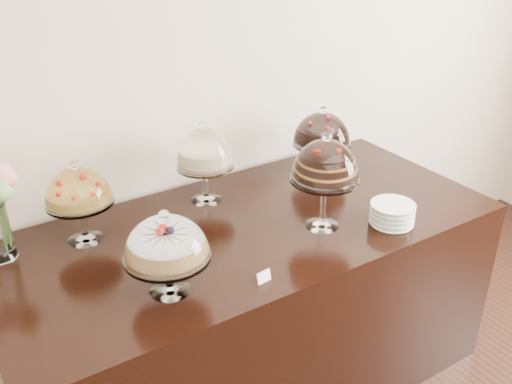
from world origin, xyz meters
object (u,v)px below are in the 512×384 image
plate_stack (392,214)px  cake_stand_fruit_tart (78,190)px  cake_stand_choco_layer (325,164)px  cake_stand_sugar_sponge (166,242)px  display_counter (250,306)px  cake_stand_dark_choco (322,132)px  cake_stand_cheesecake (204,152)px

plate_stack → cake_stand_fruit_tart: bearing=152.9°
cake_stand_choco_layer → cake_stand_sugar_sponge: bearing=-174.7°
display_counter → cake_stand_sugar_sponge: (-0.50, -0.25, 0.65)m
cake_stand_sugar_sponge → cake_stand_choco_layer: bearing=5.3°
display_counter → cake_stand_dark_choco: (0.60, 0.27, 0.67)m
cake_stand_cheesecake → cake_stand_fruit_tart: cake_stand_cheesecake is taller
display_counter → cake_stand_dark_choco: size_ratio=6.18×
cake_stand_fruit_tart → cake_stand_cheesecake: bearing=3.7°
cake_stand_cheesecake → plate_stack: size_ratio=2.10×
cake_stand_cheesecake → cake_stand_dark_choco: cake_stand_cheesecake is taller
cake_stand_cheesecake → display_counter: bearing=-80.7°
cake_stand_cheesecake → plate_stack: 0.88m
cake_stand_sugar_sponge → cake_stand_choco_layer: cake_stand_choco_layer is taller
cake_stand_sugar_sponge → cake_stand_cheesecake: bearing=51.1°
cake_stand_sugar_sponge → cake_stand_fruit_tart: size_ratio=0.93×
cake_stand_fruit_tart → display_counter: bearing=-22.7°
cake_stand_choco_layer → plate_stack: bearing=-29.9°
display_counter → plate_stack: size_ratio=11.72×
cake_stand_sugar_sponge → cake_stand_dark_choco: bearing=25.0°
cake_stand_choco_layer → cake_stand_fruit_tart: (-0.90, 0.45, -0.06)m
display_counter → cake_stand_choco_layer: (0.26, -0.18, 0.74)m
plate_stack → cake_stand_cheesecake: bearing=132.2°
cake_stand_choco_layer → cake_stand_cheesecake: size_ratio=1.10×
cake_stand_dark_choco → cake_stand_sugar_sponge: bearing=-155.0°
cake_stand_choco_layer → cake_stand_fruit_tart: size_ratio=1.20×
cake_stand_choco_layer → plate_stack: 0.39m
display_counter → cake_stand_choco_layer: 0.81m
display_counter → cake_stand_cheesecake: cake_stand_cheesecake is taller
cake_stand_choco_layer → cake_stand_dark_choco: size_ratio=1.22×
cake_stand_dark_choco → cake_stand_cheesecake: bearing=176.3°
cake_stand_choco_layer → cake_stand_cheesecake: cake_stand_choco_layer is taller
cake_stand_choco_layer → cake_stand_cheesecake: 0.58m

